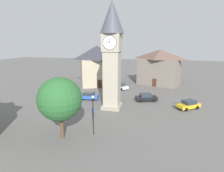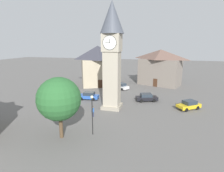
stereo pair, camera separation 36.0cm
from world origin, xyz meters
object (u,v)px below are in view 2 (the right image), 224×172
(building_terrace_right, at_px, (98,65))
(lamp_post, at_px, (92,109))
(car_silver_kerb, at_px, (121,86))
(tree, at_px, (59,99))
(car_white_side, at_px, (189,105))
(building_shop_left, at_px, (160,67))
(car_blue_kerb, at_px, (147,97))
(car_red_corner, at_px, (89,96))
(pedestrian, at_px, (93,111))
(clock_tower, at_px, (112,48))

(building_terrace_right, bearing_deg, lamp_post, 107.72)
(car_silver_kerb, xyz_separation_m, tree, (1.93, 24.87, 4.06))
(tree, relative_size, lamp_post, 1.47)
(car_white_side, height_order, building_shop_left, building_shop_left)
(car_blue_kerb, bearing_deg, car_red_corner, 9.18)
(pedestrian, relative_size, building_shop_left, 0.14)
(car_red_corner, height_order, building_terrace_right, building_terrace_right)
(lamp_post, bearing_deg, pedestrian, -69.51)
(car_silver_kerb, distance_m, car_red_corner, 10.88)
(clock_tower, xyz_separation_m, lamp_post, (-0.13, 9.79, -6.99))
(building_shop_left, distance_m, building_terrace_right, 16.64)
(car_silver_kerb, xyz_separation_m, pedestrian, (0.50, 18.04, 0.25))
(car_silver_kerb, relative_size, car_white_side, 1.02)
(building_shop_left, xyz_separation_m, building_terrace_right, (16.09, 4.22, 0.51))
(car_red_corner, bearing_deg, building_terrace_right, -79.20)
(clock_tower, height_order, building_shop_left, clock_tower)
(clock_tower, xyz_separation_m, building_terrace_right, (8.34, -16.73, -5.01))
(car_red_corner, height_order, tree, tree)
(building_shop_left, xyz_separation_m, lamp_post, (7.62, 30.73, -1.47))
(car_blue_kerb, relative_size, car_red_corner, 1.04)
(car_red_corner, xyz_separation_m, lamp_post, (-5.96, 13.34, 2.60))
(car_silver_kerb, relative_size, lamp_post, 0.88)
(tree, bearing_deg, car_blue_kerb, -117.58)
(clock_tower, height_order, lamp_post, clock_tower)
(clock_tower, height_order, building_terrace_right, clock_tower)
(car_white_side, bearing_deg, lamp_post, 44.53)
(car_white_side, height_order, building_terrace_right, building_terrace_right)
(building_shop_left, bearing_deg, car_red_corner, 52.03)
(building_terrace_right, bearing_deg, car_blue_kerb, 140.78)
(car_blue_kerb, bearing_deg, building_shop_left, -98.04)
(car_blue_kerb, bearing_deg, pedestrian, 53.63)
(car_silver_kerb, height_order, car_red_corner, same)
(tree, bearing_deg, car_silver_kerb, -94.44)
(car_red_corner, xyz_separation_m, tree, (-2.59, 14.98, 4.06))
(car_silver_kerb, relative_size, car_red_corner, 1.03)
(clock_tower, xyz_separation_m, tree, (3.23, 11.43, -5.53))
(pedestrian, bearing_deg, building_terrace_right, -72.97)
(car_blue_kerb, xyz_separation_m, tree, (8.79, 16.82, 4.06))
(car_blue_kerb, bearing_deg, car_white_side, 160.39)
(building_shop_left, height_order, building_terrace_right, building_terrace_right)
(car_blue_kerb, height_order, building_terrace_right, building_terrace_right)
(clock_tower, distance_m, car_red_corner, 11.77)
(car_silver_kerb, relative_size, building_terrace_right, 0.38)
(car_red_corner, distance_m, car_white_side, 18.74)
(car_red_corner, height_order, car_white_side, same)
(clock_tower, xyz_separation_m, pedestrian, (1.80, 4.60, -9.34))
(car_blue_kerb, height_order, car_silver_kerb, same)
(clock_tower, distance_m, pedestrian, 10.57)
(clock_tower, distance_m, car_blue_kerb, 12.32)
(building_terrace_right, distance_m, lamp_post, 27.91)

